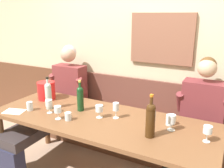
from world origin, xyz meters
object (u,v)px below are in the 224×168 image
(wine_glass_mid_left, at_px, (99,109))
(water_tumbler_right, at_px, (30,106))
(wall_bench, at_px, (128,131))
(wine_bottle_clear_water, at_px, (150,119))
(wine_bottle_green_tall, at_px, (80,98))
(water_tumbler_center, at_px, (170,120))
(wine_glass_center_front, at_px, (58,110))
(wine_bottle_amber_mid, at_px, (48,95))
(water_tumbler_left, at_px, (68,116))
(ice_bucket, at_px, (46,91))
(person_left_seat, at_px, (196,134))
(person_right_seat, at_px, (54,102))
(wine_glass_center_rear, at_px, (208,130))
(wine_glass_by_bottle, at_px, (49,104))
(wine_glass_near_bucket, at_px, (116,107))
(dining_table, at_px, (100,125))
(wine_glass_mid_right, at_px, (172,120))

(wine_glass_mid_left, height_order, water_tumbler_right, wine_glass_mid_left)
(wall_bench, bearing_deg, wine_bottle_clear_water, -55.97)
(wall_bench, relative_size, wine_bottle_green_tall, 7.67)
(water_tumbler_right, height_order, water_tumbler_center, water_tumbler_center)
(wine_glass_center_front, bearing_deg, wine_bottle_amber_mid, 147.44)
(wall_bench, distance_m, water_tumbler_left, 1.05)
(wine_bottle_amber_mid, bearing_deg, ice_bucket, 136.91)
(water_tumbler_right, bearing_deg, person_left_seat, 17.58)
(person_left_seat, bearing_deg, ice_bucket, -174.74)
(person_right_seat, xyz_separation_m, wine_glass_center_rear, (1.87, -0.33, 0.20))
(person_right_seat, height_order, ice_bucket, person_right_seat)
(person_left_seat, bearing_deg, water_tumbler_left, -155.00)
(person_right_seat, bearing_deg, wine_glass_center_rear, -10.11)
(wine_bottle_green_tall, distance_m, wine_glass_center_rear, 1.27)
(person_right_seat, relative_size, water_tumbler_center, 13.51)
(wine_glass_by_bottle, bearing_deg, wine_glass_near_bucket, 17.36)
(water_tumbler_left, bearing_deg, wall_bench, 74.38)
(wall_bench, height_order, person_right_seat, person_right_seat)
(wine_glass_center_rear, xyz_separation_m, wine_glass_mid_left, (-1.00, 0.00, -0.01))
(wine_glass_center_rear, xyz_separation_m, wine_glass_center_front, (-1.34, -0.22, -0.01))
(person_right_seat, height_order, wine_bottle_green_tall, person_right_seat)
(wine_bottle_green_tall, bearing_deg, wall_bench, 66.09)
(wine_glass_by_bottle, bearing_deg, water_tumbler_right, -169.27)
(wine_glass_center_rear, height_order, water_tumbler_right, wine_glass_center_rear)
(person_left_seat, distance_m, water_tumbler_center, 0.32)
(wine_glass_center_rear, relative_size, wine_glass_center_front, 1.03)
(water_tumbler_left, distance_m, water_tumbler_right, 0.51)
(person_right_seat, distance_m, wine_glass_center_front, 0.79)
(water_tumbler_right, bearing_deg, wall_bench, 49.25)
(water_tumbler_left, bearing_deg, wine_bottle_amber_mid, 158.83)
(person_right_seat, xyz_separation_m, wine_bottle_clear_water, (1.44, -0.47, 0.26))
(person_left_seat, relative_size, wine_glass_by_bottle, 9.15)
(dining_table, distance_m, wine_glass_mid_left, 0.17)
(wall_bench, distance_m, wine_glass_near_bucket, 0.86)
(dining_table, relative_size, person_right_seat, 1.70)
(wine_bottle_amber_mid, bearing_deg, wine_glass_by_bottle, -47.62)
(wine_glass_mid_right, distance_m, wine_glass_near_bucket, 0.55)
(water_tumbler_right, bearing_deg, wine_bottle_amber_mid, 42.70)
(wine_bottle_green_tall, bearing_deg, wine_glass_mid_left, -13.34)
(wine_glass_center_front, height_order, wine_glass_mid_left, wine_glass_center_front)
(wine_glass_center_rear, xyz_separation_m, water_tumbler_right, (-1.75, -0.19, -0.05))
(water_tumbler_right, bearing_deg, water_tumbler_center, 13.95)
(water_tumbler_left, height_order, water_tumbler_center, water_tumbler_center)
(water_tumbler_left, bearing_deg, wine_bottle_green_tall, 97.08)
(ice_bucket, relative_size, wine_glass_mid_left, 1.63)
(ice_bucket, height_order, wine_glass_near_bucket, ice_bucket)
(wine_bottle_amber_mid, relative_size, wine_bottle_green_tall, 1.06)
(dining_table, distance_m, wine_glass_center_rear, 1.01)
(wine_glass_by_bottle, distance_m, wine_glass_mid_right, 1.23)
(wine_glass_mid_right, bearing_deg, water_tumbler_right, -170.05)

